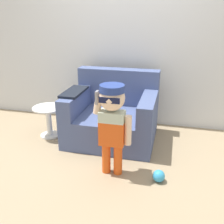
{
  "coord_description": "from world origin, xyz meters",
  "views": [
    {
      "loc": [
        0.72,
        -3.07,
        1.64
      ],
      "look_at": [
        0.05,
        -0.35,
        0.55
      ],
      "focal_mm": 42.0,
      "sensor_mm": 36.0,
      "label": 1
    }
  ],
  "objects_px": {
    "person_child": "(112,117)",
    "side_table": "(49,119)",
    "toy_ball": "(159,176)",
    "armchair": "(113,116)"
  },
  "relations": [
    {
      "from": "person_child",
      "to": "side_table",
      "type": "distance_m",
      "value": 1.3
    },
    {
      "from": "person_child",
      "to": "toy_ball",
      "type": "relative_size",
      "value": 7.76
    },
    {
      "from": "armchair",
      "to": "side_table",
      "type": "relative_size",
      "value": 2.72
    },
    {
      "from": "armchair",
      "to": "toy_ball",
      "type": "distance_m",
      "value": 1.14
    },
    {
      "from": "armchair",
      "to": "toy_ball",
      "type": "xyz_separation_m",
      "value": [
        0.69,
        -0.87,
        -0.25
      ]
    },
    {
      "from": "armchair",
      "to": "person_child",
      "type": "bearing_deg",
      "value": -76.72
    },
    {
      "from": "person_child",
      "to": "armchair",
      "type": "bearing_deg",
      "value": 103.28
    },
    {
      "from": "toy_ball",
      "to": "armchair",
      "type": "bearing_deg",
      "value": 128.58
    },
    {
      "from": "person_child",
      "to": "side_table",
      "type": "bearing_deg",
      "value": 148.09
    },
    {
      "from": "armchair",
      "to": "side_table",
      "type": "bearing_deg",
      "value": -168.73
    }
  ]
}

